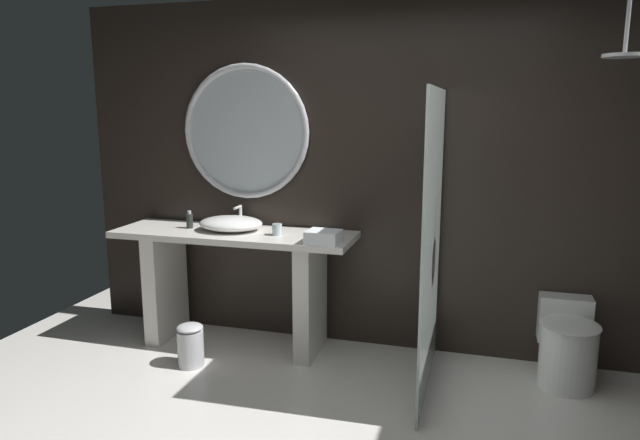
# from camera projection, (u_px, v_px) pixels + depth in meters

# --- Properties ---
(back_wall_panel) EXTENTS (4.80, 0.10, 2.60)m
(back_wall_panel) POSITION_uv_depth(u_px,v_px,m) (382.00, 177.00, 4.27)
(back_wall_panel) COLOR black
(back_wall_panel) RESTS_ON ground_plane
(vanity_counter) EXTENTS (1.82, 0.57, 0.90)m
(vanity_counter) POSITION_uv_depth(u_px,v_px,m) (235.00, 273.00, 4.36)
(vanity_counter) COLOR silver
(vanity_counter) RESTS_ON ground_plane
(vessel_sink) EXTENTS (0.49, 0.40, 0.16)m
(vessel_sink) POSITION_uv_depth(u_px,v_px,m) (231.00, 223.00, 4.33)
(vessel_sink) COLOR white
(vessel_sink) RESTS_ON vanity_counter
(tumbler_cup) EXTENTS (0.07, 0.07, 0.08)m
(tumbler_cup) POSITION_uv_depth(u_px,v_px,m) (277.00, 229.00, 4.17)
(tumbler_cup) COLOR silver
(tumbler_cup) RESTS_ON vanity_counter
(soap_dispenser) EXTENTS (0.05, 0.05, 0.14)m
(soap_dispenser) POSITION_uv_depth(u_px,v_px,m) (190.00, 220.00, 4.41)
(soap_dispenser) COLOR #282D28
(soap_dispenser) RESTS_ON vanity_counter
(round_wall_mirror) EXTENTS (1.03, 0.05, 1.03)m
(round_wall_mirror) POSITION_uv_depth(u_px,v_px,m) (245.00, 132.00, 4.41)
(round_wall_mirror) COLOR silver
(shower_glass_panel) EXTENTS (0.02, 1.15, 1.92)m
(shower_glass_panel) POSITION_uv_depth(u_px,v_px,m) (432.00, 244.00, 3.63)
(shower_glass_panel) COLOR silver
(shower_glass_panel) RESTS_ON ground_plane
(rain_shower_head) EXTENTS (0.24, 0.24, 0.41)m
(rain_shower_head) POSITION_uv_depth(u_px,v_px,m) (625.00, 49.00, 3.25)
(rain_shower_head) COLOR silver
(toilet) EXTENTS (0.38, 0.56, 0.54)m
(toilet) POSITION_uv_depth(u_px,v_px,m) (567.00, 345.00, 3.81)
(toilet) COLOR white
(toilet) RESTS_ON ground_plane
(waste_bin) EXTENTS (0.19, 0.19, 0.31)m
(waste_bin) POSITION_uv_depth(u_px,v_px,m) (191.00, 345.00, 4.07)
(waste_bin) COLOR silver
(waste_bin) RESTS_ON ground_plane
(folded_hand_towel) EXTENTS (0.23, 0.20, 0.09)m
(folded_hand_towel) POSITION_uv_depth(u_px,v_px,m) (324.00, 237.00, 3.92)
(folded_hand_towel) COLOR white
(folded_hand_towel) RESTS_ON vanity_counter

